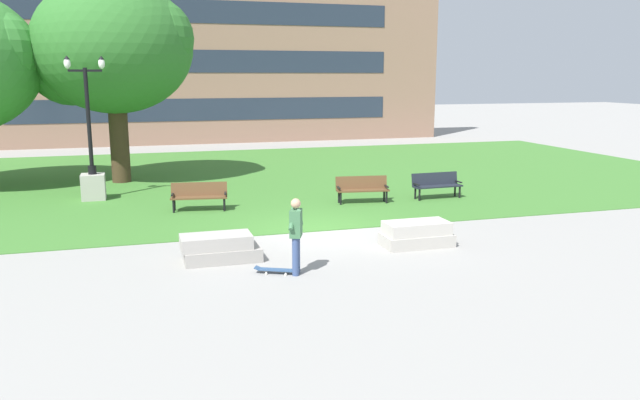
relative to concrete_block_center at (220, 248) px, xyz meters
name	(u,v)px	position (x,y,z in m)	size (l,w,h in m)	color
ground_plane	(319,232)	(3.05, 2.04, -0.31)	(140.00, 140.00, 0.00)	gray
grass_lawn	(253,177)	(3.05, 12.04, -0.30)	(40.00, 20.00, 0.02)	#3D752D
concrete_block_center	(220,248)	(0.00, 0.00, 0.00)	(1.87, 0.90, 0.64)	#9E9991
concrete_block_left	(417,234)	(5.05, -0.12, 0.00)	(1.80, 0.90, 0.64)	#B2ADA3
person_skateboarder	(296,232)	(1.49, -1.49, 0.66)	(0.46, 0.55, 1.71)	#384C7A
skateboard	(277,270)	(1.09, -1.34, -0.22)	(1.00, 0.63, 0.14)	#2D4C75
park_bench_near_left	(362,188)	(5.62, 5.47, 0.23)	(1.86, 0.77, 0.90)	brown
park_bench_near_right	(436,184)	(8.44, 5.47, 0.23)	(1.82, 0.59, 0.90)	#1E232D
park_bench_far_left	(199,195)	(0.12, 5.78, 0.23)	(1.86, 0.79, 0.90)	brown
lamp_post_left	(92,171)	(-3.28, 8.71, 0.72)	(1.32, 0.80, 4.97)	#ADA89E
tree_far_right	(111,48)	(-2.47, 12.34, 5.07)	(6.53, 6.22, 8.08)	#42301E
building_facade_distant	(205,38)	(2.82, 26.53, 6.36)	(31.80, 1.03, 13.36)	#8E6B56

